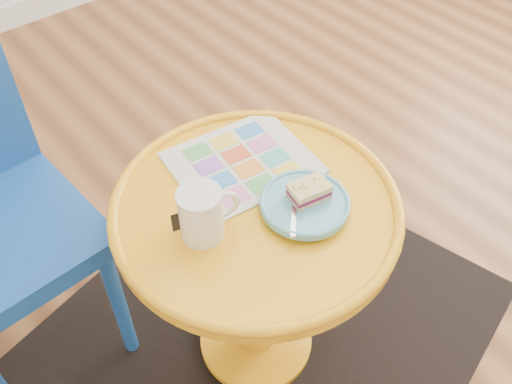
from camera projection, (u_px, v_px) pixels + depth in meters
floor at (351, 226)px, 1.97m from camera, size 4.00×4.00×0.00m
rug at (256, 341)px, 1.67m from camera, size 1.52×1.38×0.01m
side_table at (256, 252)px, 1.36m from camera, size 0.63×0.63×0.60m
newspaper at (242, 163)px, 1.32m from camera, size 0.34×0.30×0.01m
mug at (202, 213)px, 1.13m from camera, size 0.13×0.09×0.12m
plate at (305, 204)px, 1.21m from camera, size 0.19×0.19×0.02m
cake_slice at (309, 191)px, 1.20m from camera, size 0.09×0.07×0.04m
fork at (294, 208)px, 1.19m from camera, size 0.11×0.11×0.00m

